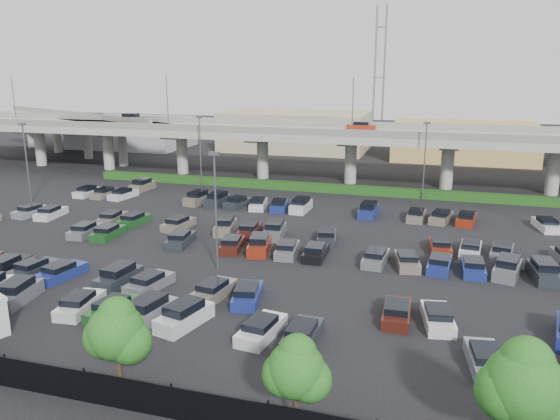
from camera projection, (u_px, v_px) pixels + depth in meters
name	position (u px, v px, depth m)	size (l,w,h in m)	color
ground	(249.00, 242.00, 54.85)	(280.00, 280.00, 0.00)	black
overpass	(317.00, 136.00, 82.90)	(150.00, 13.00, 15.80)	gray
on_ramp	(72.00, 121.00, 107.36)	(50.93, 30.13, 8.80)	gray
hedge	(307.00, 187.00, 77.92)	(66.00, 1.60, 1.10)	#153B11
fence	(68.00, 383.00, 28.64)	(70.00, 0.10, 2.00)	black
tree_row	(93.00, 328.00, 29.15)	(65.07, 3.66, 5.94)	#332316
parked_cars	(221.00, 248.00, 51.13)	(63.05, 41.59, 1.67)	navy
light_poles	(217.00, 176.00, 56.26)	(66.90, 48.38, 10.30)	#515257
distant_buildings	(412.00, 137.00, 107.90)	(138.00, 24.00, 9.00)	gray
comm_tower	(379.00, 75.00, 118.52)	(2.40, 2.40, 30.00)	#515257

